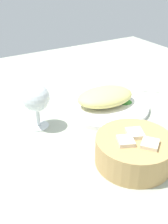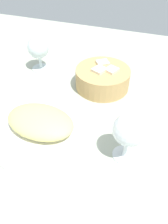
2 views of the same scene
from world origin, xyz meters
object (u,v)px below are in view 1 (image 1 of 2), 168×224
(wine_glass_near, at_px, (36,99))
(folded_napkin, at_px, (142,86))
(bread_basket, at_px, (134,150))
(plate, at_px, (105,106))

(wine_glass_near, distance_m, folded_napkin, 0.44)
(bread_basket, bearing_deg, folded_napkin, -134.34)
(bread_basket, distance_m, folded_napkin, 0.43)
(bread_basket, height_order, folded_napkin, bread_basket)
(plate, bearing_deg, wine_glass_near, -1.01)
(plate, distance_m, folded_napkin, 0.21)
(bread_basket, bearing_deg, wine_glass_near, -63.33)
(bread_basket, height_order, wine_glass_near, wine_glass_near)
(plate, height_order, wine_glass_near, wine_glass_near)
(plate, bearing_deg, folded_napkin, -164.89)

